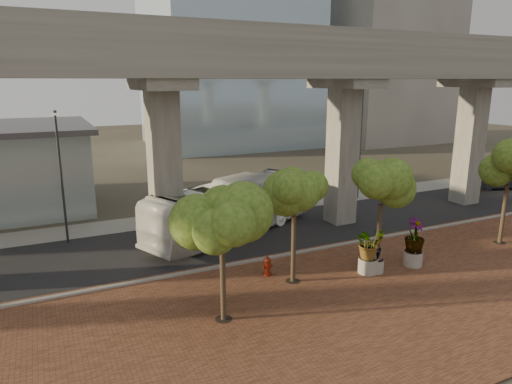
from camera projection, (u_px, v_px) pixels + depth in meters
name	position (u px, v px, depth m)	size (l,w,h in m)	color
ground	(276.00, 244.00, 27.22)	(160.00, 160.00, 0.00)	#373128
brick_plaza	(360.00, 300.00, 20.19)	(70.00, 13.00, 0.06)	brown
asphalt_road	(261.00, 234.00, 28.97)	(90.00, 8.00, 0.04)	black
curb_strip	(293.00, 254.00, 25.44)	(70.00, 0.25, 0.16)	gray
far_sidewalk	(229.00, 212.00, 33.79)	(90.00, 3.00, 0.06)	gray
transit_viaduct	(262.00, 118.00, 27.23)	(72.00, 5.60, 12.40)	gray
midrise_block	(383.00, 64.00, 71.77)	(18.00, 16.00, 24.00)	#A59F94
transit_bus	(232.00, 208.00, 28.48)	(2.91, 12.39, 3.45)	white
parked_car	(497.00, 181.00, 40.75)	(1.54, 4.45, 1.46)	black
fire_hydrant	(267.00, 266.00, 22.63)	(0.49, 0.44, 0.98)	maroon
planter_front	(369.00, 245.00, 22.69)	(2.19, 2.19, 2.41)	#ACA49C
planter_right	(415.00, 237.00, 23.58)	(2.39, 2.39, 2.55)	#ABA49A
planter_left	(376.00, 248.00, 22.85)	(1.87, 1.87, 2.06)	gray
street_tree_far_west	(222.00, 219.00, 17.52)	(3.95, 3.95, 6.07)	#4B3A2B
street_tree_near_west	(295.00, 188.00, 20.95)	(3.32, 3.32, 6.17)	#4B3A2B
street_tree_near_east	(382.00, 183.00, 22.17)	(3.72, 3.72, 6.30)	#4B3A2B
street_tree_far_east	(509.00, 168.00, 26.18)	(3.41, 3.41, 6.11)	#4B3A2B
streetlamp_west	(60.00, 168.00, 26.18)	(0.39, 1.14, 7.85)	#2A2A2E
streetlamp_east	(362.00, 134.00, 36.36)	(0.45, 1.33, 9.15)	#333339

